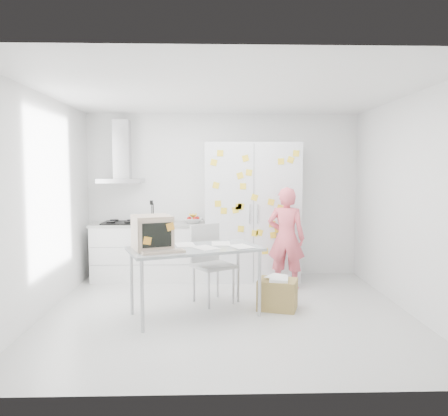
{
  "coord_description": "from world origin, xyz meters",
  "views": [
    {
      "loc": [
        -0.2,
        -5.31,
        1.77
      ],
      "look_at": [
        -0.02,
        0.73,
        1.25
      ],
      "focal_mm": 35.0,
      "sensor_mm": 36.0,
      "label": 1
    }
  ],
  "objects_px": {
    "cardboard_box": "(277,294)",
    "desk": "(168,240)",
    "person": "(286,238)",
    "chair": "(210,258)"
  },
  "relations": [
    {
      "from": "person",
      "to": "desk",
      "type": "height_order",
      "value": "person"
    },
    {
      "from": "person",
      "to": "chair",
      "type": "distance_m",
      "value": 1.31
    },
    {
      "from": "person",
      "to": "desk",
      "type": "xyz_separation_m",
      "value": [
        -1.63,
        -1.27,
        0.18
      ]
    },
    {
      "from": "person",
      "to": "chair",
      "type": "height_order",
      "value": "person"
    },
    {
      "from": "cardboard_box",
      "to": "desk",
      "type": "bearing_deg",
      "value": -168.14
    },
    {
      "from": "desk",
      "to": "chair",
      "type": "xyz_separation_m",
      "value": [
        0.49,
        0.64,
        -0.35
      ]
    },
    {
      "from": "desk",
      "to": "chair",
      "type": "relative_size",
      "value": 1.66
    },
    {
      "from": "cardboard_box",
      "to": "chair",
      "type": "bearing_deg",
      "value": 157.57
    },
    {
      "from": "chair",
      "to": "cardboard_box",
      "type": "bearing_deg",
      "value": -54.62
    },
    {
      "from": "chair",
      "to": "cardboard_box",
      "type": "xyz_separation_m",
      "value": [
        0.86,
        -0.36,
        -0.39
      ]
    }
  ]
}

